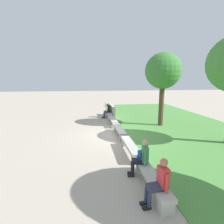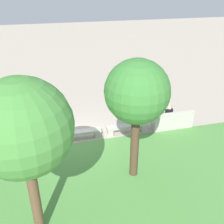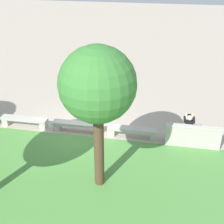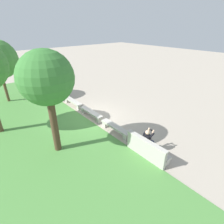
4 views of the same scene
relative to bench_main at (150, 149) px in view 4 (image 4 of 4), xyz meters
The scene contains 13 objects.
ground_plane 5.07m from the bench_main, ahead, with size 80.00×80.00×0.00m, color #B2A593.
grass_strip 6.70m from the bench_main, 40.85° to the left, with size 24.34×8.00×0.03m, color #518E42.
bench_main is the anchor object (origin of this frame).
bench_near 2.53m from the bench_main, ahead, with size 2.21×0.40×0.45m.
bench_mid 5.06m from the bench_main, ahead, with size 2.21×0.40×0.45m.
bench_far 7.60m from the bench_main, ahead, with size 2.21×0.40×0.45m.
bench_end 10.13m from the bench_main, ahead, with size 2.21×0.40×0.45m.
backrest_wall_with_plaque 0.40m from the bench_main, 90.00° to the left, with size 2.27×0.24×1.01m.
person_photographer 0.48m from the bench_main, 21.29° to the right, with size 0.48×0.73×1.32m.
person_distant 9.35m from the bench_main, ahead, with size 0.47×0.71×1.26m.
person_companion 10.76m from the bench_main, ahead, with size 0.48×0.70×1.26m.
backpack 9.25m from the bench_main, ahead, with size 0.28×0.24×0.43m.
tree_behind_wall 5.74m from the bench_main, 45.02° to the left, with size 2.39×2.39×4.95m.
Camera 4 is at (-9.07, 5.79, 5.78)m, focal length 28.00 mm.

